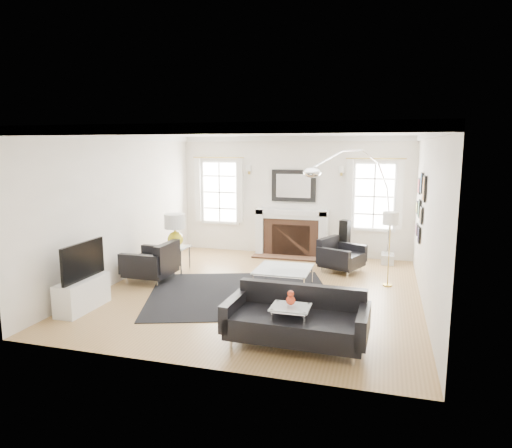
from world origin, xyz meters
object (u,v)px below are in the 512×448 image
(sofa, at_px, (297,320))
(coffee_table, at_px, (284,270))
(fireplace, at_px, (292,233))
(arc_floor_lamp, at_px, (353,203))
(gourd_lamp, at_px, (175,228))
(armchair_left, at_px, (153,263))
(armchair_right, at_px, (339,256))

(sofa, height_order, coffee_table, sofa)
(coffee_table, bearing_deg, sofa, -73.05)
(fireplace, bearing_deg, arc_floor_lamp, -28.76)
(gourd_lamp, bearing_deg, arc_floor_lamp, 21.27)
(fireplace, distance_m, gourd_lamp, 2.92)
(sofa, height_order, gourd_lamp, gourd_lamp)
(armchair_left, xyz_separation_m, coffee_table, (2.54, 0.04, 0.04))
(armchair_right, distance_m, gourd_lamp, 3.42)
(gourd_lamp, height_order, arc_floor_lamp, arc_floor_lamp)
(armchair_left, xyz_separation_m, gourd_lamp, (0.16, 0.64, 0.58))
(gourd_lamp, bearing_deg, fireplace, 47.04)
(armchair_right, height_order, coffee_table, armchair_right)
(fireplace, bearing_deg, armchair_left, -127.71)
(fireplace, distance_m, sofa, 4.94)
(armchair_right, bearing_deg, arc_floor_lamp, 55.11)
(coffee_table, bearing_deg, fireplace, 98.52)
(armchair_left, bearing_deg, arc_floor_lamp, 28.86)
(gourd_lamp, xyz_separation_m, arc_floor_lamp, (3.42, 1.33, 0.47))
(fireplace, height_order, armchair_right, fireplace)
(fireplace, relative_size, gourd_lamp, 2.52)
(fireplace, xyz_separation_m, coffee_table, (0.41, -2.72, -0.15))
(armchair_right, distance_m, arc_floor_lamp, 1.15)
(arc_floor_lamp, bearing_deg, armchair_left, -151.14)
(sofa, distance_m, armchair_right, 3.74)
(armchair_left, distance_m, coffee_table, 2.54)
(coffee_table, bearing_deg, gourd_lamp, 165.89)
(arc_floor_lamp, bearing_deg, gourd_lamp, -158.73)
(gourd_lamp, relative_size, arc_floor_lamp, 0.26)
(coffee_table, relative_size, arc_floor_lamp, 0.37)
(sofa, xyz_separation_m, armchair_left, (-3.19, 2.06, 0.03))
(sofa, bearing_deg, coffee_table, 106.95)
(fireplace, xyz_separation_m, armchair_right, (1.23, -1.09, -0.22))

